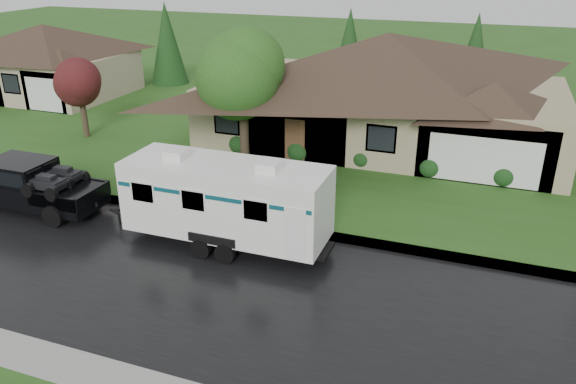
# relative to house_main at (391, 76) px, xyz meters

# --- Properties ---
(ground) EXTENTS (140.00, 140.00, 0.00)m
(ground) POSITION_rel_house_main_xyz_m (-2.29, -13.84, -3.59)
(ground) COLOR #2A5219
(ground) RESTS_ON ground
(road) EXTENTS (140.00, 8.00, 0.01)m
(road) POSITION_rel_house_main_xyz_m (-2.29, -15.84, -3.59)
(road) COLOR black
(road) RESTS_ON ground
(curb) EXTENTS (140.00, 0.50, 0.15)m
(curb) POSITION_rel_house_main_xyz_m (-2.29, -11.59, -3.52)
(curb) COLOR gray
(curb) RESTS_ON ground
(lawn) EXTENTS (140.00, 26.00, 0.15)m
(lawn) POSITION_rel_house_main_xyz_m (-2.29, 1.16, -3.52)
(lawn) COLOR #2A5219
(lawn) RESTS_ON ground
(house_main) EXTENTS (19.44, 10.80, 6.90)m
(house_main) POSITION_rel_house_main_xyz_m (0.00, 0.00, 0.00)
(house_main) COLOR tan
(house_main) RESTS_ON lawn
(house_far) EXTENTS (10.80, 8.64, 5.80)m
(house_far) POSITION_rel_house_main_xyz_m (-24.07, 2.02, -0.62)
(house_far) COLOR tan
(house_far) RESTS_ON lawn
(tree_left_green) EXTENTS (3.81, 3.81, 6.30)m
(tree_left_green) POSITION_rel_house_main_xyz_m (-5.61, -6.10, 0.93)
(tree_left_green) COLOR #382B1E
(tree_left_green) RESTS_ON lawn
(tree_red) EXTENTS (2.48, 2.48, 4.10)m
(tree_red) POSITION_rel_house_main_xyz_m (-15.59, -5.12, -0.61)
(tree_red) COLOR #382B1E
(tree_red) RESTS_ON lawn
(shrub_row) EXTENTS (13.60, 1.00, 1.00)m
(shrub_row) POSITION_rel_house_main_xyz_m (-0.29, -4.54, -2.94)
(shrub_row) COLOR #143814
(shrub_row) RESTS_ON lawn
(pickup_truck) EXTENTS (6.06, 2.30, 2.02)m
(pickup_truck) POSITION_rel_house_main_xyz_m (-11.86, -13.27, -2.51)
(pickup_truck) COLOR black
(pickup_truck) RESTS_ON ground
(travel_trailer) EXTENTS (7.47, 2.63, 3.35)m
(travel_trailer) POSITION_rel_house_main_xyz_m (-3.05, -13.27, -1.81)
(travel_trailer) COLOR white
(travel_trailer) RESTS_ON ground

